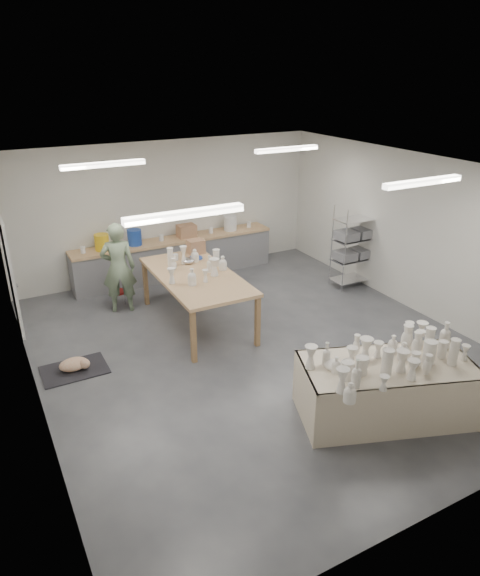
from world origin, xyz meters
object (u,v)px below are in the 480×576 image
drying_table (386,387)px  red_stool (118,293)px  work_table (196,273)px  potter (118,268)px

drying_table → red_stool: size_ratio=6.17×
work_table → potter: size_ratio=1.48×
drying_table → potter: size_ratio=1.42×
red_stool → drying_table: bearing=-67.0°
potter → red_stool: bearing=-73.6°
drying_table → potter: bearing=134.0°
potter → red_stool: (0.00, 0.27, -0.63)m
potter → red_stool: potter is taller
work_table → potter: potter is taller
drying_table → potter: 5.45m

